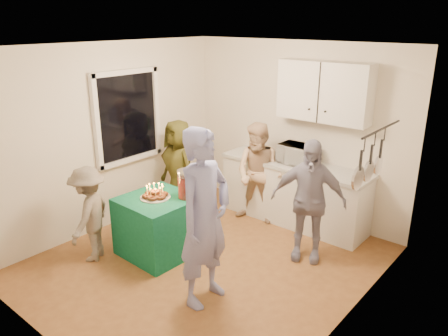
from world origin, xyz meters
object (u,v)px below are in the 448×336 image
Objects in this scene: man_birthday at (205,218)px; woman_back_center at (259,174)px; counter at (293,194)px; punch_jar at (187,185)px; microwave at (297,154)px; woman_back_right at (308,200)px; woman_back_left at (179,168)px; child_near_left at (89,214)px; party_table at (159,226)px.

man_birthday is 2.04m from woman_back_center.
counter is 6.47× the size of punch_jar.
woman_back_right is (0.65, -0.80, -0.27)m from microwave.
punch_jar is 0.23× the size of woman_back_left.
man_birthday reaches higher than child_near_left.
woman_back_right is at bearing -17.91° from man_birthday.
child_near_left is at bearing 96.98° from man_birthday.
woman_back_center is at bearing 132.90° from woman_back_right.
party_table is at bearing -44.79° from woman_back_left.
woman_back_right reaches higher than counter.
woman_back_center reaches higher than child_near_left.
woman_back_right is (0.68, -0.80, 0.35)m from counter.
man_birthday reaches higher than microwave.
man_birthday is at bearing -82.57° from counter.
microwave is 0.34× the size of woman_back_left.
woman_back_left reaches higher than punch_jar.
punch_jar is (-0.56, -1.65, 0.50)m from counter.
counter is at bearing 43.50° from woman_back_left.
counter is 1.15× the size of man_birthday.
woman_back_left is 0.99× the size of woman_back_center.
punch_jar is 1.21m from woman_back_left.
woman_back_left is (-1.51, -0.88, -0.31)m from microwave.
woman_back_right reaches higher than punch_jar.
child_near_left is (-0.80, -0.89, -0.32)m from punch_jar.
counter is at bearing 66.56° from party_table.
punch_jar is 0.28× the size of child_near_left.
woman_back_center is (0.17, 1.31, -0.18)m from punch_jar.
counter reaches higher than party_table.
woman_back_right reaches higher than microwave.
woman_back_right is at bearing -49.68° from counter.
child_near_left is (-0.97, -2.20, -0.14)m from woman_back_center.
woman_back_right is (1.07, -0.46, 0.03)m from woman_back_center.
microwave is 0.60× the size of party_table.
woman_back_center is 2.41m from child_near_left.
man_birthday reaches higher than punch_jar.
man_birthday reaches higher than party_table.
counter is at bearing 179.35° from microwave.
child_near_left is at bearing -118.17° from counter.
counter is 1.75m from woman_back_left.
woman_back_center is at bearing -139.21° from counter.
microwave is 1.06m from woman_back_right.
man_birthday is (0.85, -0.60, 0.02)m from punch_jar.
man_birthday reaches higher than woman_back_left.
man_birthday is 2.24m from woman_back_left.
child_near_left is (-1.36, -2.54, 0.18)m from counter.
man_birthday is at bearing 70.10° from child_near_left.
woman_back_left reaches higher than microwave.
microwave is 2.19m from party_table.
counter is at bearing 4.39° from man_birthday.
counter is at bearing 71.35° from punch_jar.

